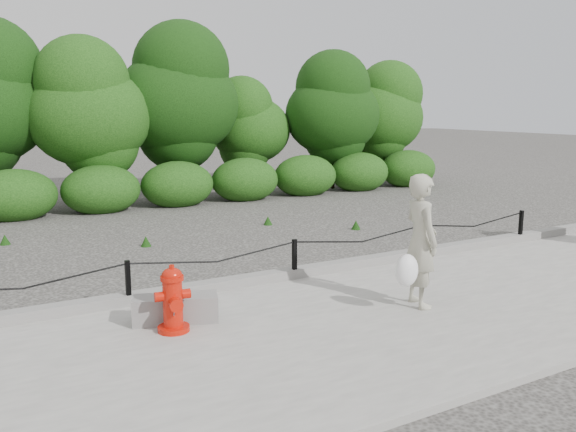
# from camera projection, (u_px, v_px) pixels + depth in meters

# --- Properties ---
(ground) EXTENTS (90.00, 90.00, 0.00)m
(ground) POSITION_uv_depth(u_px,v_px,m) (294.00, 283.00, 9.16)
(ground) COLOR #2D2B28
(ground) RESTS_ON ground
(sidewalk) EXTENTS (14.00, 4.00, 0.08)m
(sidewalk) POSITION_uv_depth(u_px,v_px,m) (378.00, 321.00, 7.45)
(sidewalk) COLOR gray
(sidewalk) RESTS_ON ground
(curb) EXTENTS (14.00, 0.22, 0.14)m
(curb) POSITION_uv_depth(u_px,v_px,m) (293.00, 273.00, 9.18)
(curb) COLOR slate
(curb) RESTS_ON sidewalk
(chain_barrier) EXTENTS (10.06, 0.06, 0.60)m
(chain_barrier) POSITION_uv_depth(u_px,v_px,m) (294.00, 254.00, 9.08)
(chain_barrier) COLOR black
(chain_barrier) RESTS_ON sidewalk
(treeline) EXTENTS (20.49, 3.76, 4.82)m
(treeline) POSITION_uv_depth(u_px,v_px,m) (116.00, 106.00, 16.18)
(treeline) COLOR black
(treeline) RESTS_ON ground
(fire_hydrant) EXTENTS (0.42, 0.44, 0.79)m
(fire_hydrant) POSITION_uv_depth(u_px,v_px,m) (173.00, 300.00, 6.94)
(fire_hydrant) COLOR #BE1407
(fire_hydrant) RESTS_ON sidewalk
(pedestrian) EXTENTS (0.78, 0.71, 1.72)m
(pedestrian) POSITION_uv_depth(u_px,v_px,m) (420.00, 242.00, 7.76)
(pedestrian) COLOR #A2A08B
(pedestrian) RESTS_ON sidewalk
(concrete_block) EXTENTS (1.06, 0.66, 0.32)m
(concrete_block) POSITION_uv_depth(u_px,v_px,m) (175.00, 309.00, 7.30)
(concrete_block) COLOR slate
(concrete_block) RESTS_ON sidewalk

